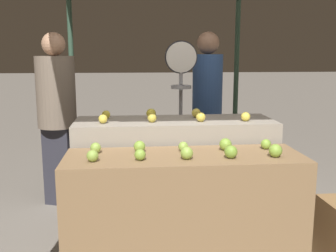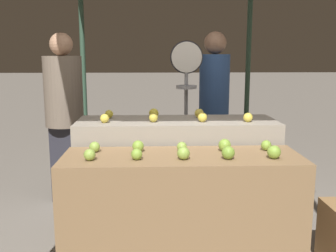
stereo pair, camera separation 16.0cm
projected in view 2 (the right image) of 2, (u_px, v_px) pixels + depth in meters
The scene contains 22 objects.
display_counter_front at pixel (182, 215), 2.77m from camera, with size 1.64×0.55×0.87m, color olive.
display_counter_back at pixel (177, 179), 3.34m from camera, with size 1.64×0.55×1.01m, color gray.
apple_front_0 at pixel (90, 155), 2.55m from camera, with size 0.08×0.08×0.08m, color #8EB247.
apple_front_1 at pixel (137, 154), 2.57m from camera, with size 0.08×0.08×0.08m, color #84AD3D.
apple_front_2 at pixel (184, 153), 2.57m from camera, with size 0.08×0.08×0.08m, color #8EB247.
apple_front_3 at pixel (228, 153), 2.58m from camera, with size 0.09×0.09×0.09m, color #7AA338.
apple_front_4 at pixel (274, 152), 2.60m from camera, with size 0.09×0.09×0.09m, color #84AD3D.
apple_front_5 at pixel (95, 147), 2.77m from camera, with size 0.08×0.08×0.08m, color #8EB247.
apple_front_6 at pixel (138, 146), 2.78m from camera, with size 0.08×0.08×0.08m, color #84AD3D.
apple_front_7 at pixel (182, 147), 2.78m from camera, with size 0.07×0.07×0.07m, color #8EB247.
apple_front_8 at pixel (225, 145), 2.79m from camera, with size 0.09×0.09×0.09m, color #84AD3D.
apple_front_9 at pixel (266, 145), 2.82m from camera, with size 0.07×0.07×0.07m, color #84AD3D.
apple_back_0 at pixel (105, 118), 3.11m from camera, with size 0.07×0.07×0.07m, color yellow.
apple_back_1 at pixel (153, 118), 3.14m from camera, with size 0.07×0.07×0.07m, color gold.
apple_back_2 at pixel (202, 117), 3.15m from camera, with size 0.08×0.08×0.08m, color yellow.
apple_back_3 at pixel (248, 117), 3.15m from camera, with size 0.07×0.07×0.07m, color yellow.
apple_back_4 at pixel (109, 114), 3.33m from camera, with size 0.07×0.07×0.07m, color gold.
apple_back_5 at pixel (154, 113), 3.34m from camera, with size 0.08×0.08×0.08m, color gold.
apple_back_6 at pixel (199, 113), 3.35m from camera, with size 0.08×0.08×0.08m, color yellow.
produce_scale at pixel (186, 86), 3.83m from camera, with size 0.32×0.20×1.68m.
person_vendor_at_scale at pixel (214, 102), 4.20m from camera, with size 0.39×0.39×1.78m.
person_customer_left at pixel (64, 107), 4.03m from camera, with size 0.50×0.50×1.76m.
Camera 2 is at (-0.20, -2.60, 1.55)m, focal length 42.00 mm.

